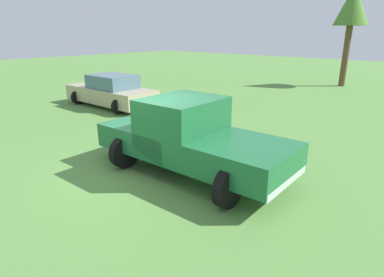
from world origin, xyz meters
The scene contains 4 objects.
ground_plane centered at (0.00, 0.00, 0.00)m, with size 80.00×80.00×0.00m, color #54843D.
pickup_truck centered at (-0.71, 0.83, 0.96)m, with size 2.52×4.97×1.84m.
sedan_far centered at (-3.97, -6.93, 0.68)m, with size 2.23×4.82×1.47m.
tree_back_right centered at (-17.39, -0.77, 4.74)m, with size 2.03×2.03×6.08m.
Camera 1 is at (4.79, 5.78, 3.31)m, focal length 30.20 mm.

